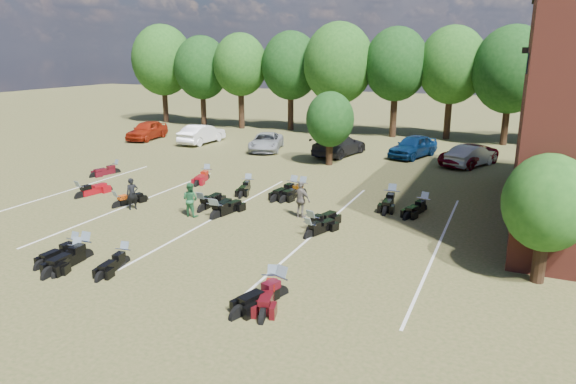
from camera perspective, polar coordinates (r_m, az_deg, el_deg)
The scene contains 36 objects.
ground at distance 20.60m, azimuth -4.63°, elevation -5.91°, with size 160.00×160.00×0.00m, color brown.
car_0 at distance 46.75m, azimuth -15.40°, elevation 6.64°, with size 1.90×4.72×1.61m, color maroon.
car_1 at distance 43.69m, azimuth -9.55°, elevation 6.38°, with size 1.68×4.81×1.59m, color white.
car_2 at distance 40.01m, azimuth -2.44°, elevation 5.59°, with size 2.23×4.84×1.34m, color #9A9EA2.
car_3 at distance 38.21m, azimuth 5.70°, elevation 5.23°, with size 2.19×5.39×1.57m, color black.
car_4 at distance 38.48m, azimuth 13.74°, elevation 4.97°, with size 1.89×4.71×1.60m, color navy.
car_5 at distance 36.50m, azimuth 19.68°, elevation 3.81°, with size 1.50×4.31×1.42m, color #9E9D99.
car_6 at distance 36.81m, azimuth 19.33°, elevation 3.90°, with size 2.28×4.94×1.37m, color #570510.
car_7 at distance 36.28m, azimuth 26.67°, elevation 2.89°, with size 1.80×4.42×1.28m, color #38383D.
person_black at distance 25.99m, azimuth -16.92°, elevation -0.21°, with size 0.57×0.37×1.56m, color black.
person_green at distance 24.28m, azimuth -10.81°, elevation -0.82°, with size 0.78×0.61×1.61m, color #246036.
person_grey at distance 23.61m, azimuth 1.47°, elevation -0.88°, with size 1.00×0.42×1.71m, color #635B54.
motorcycle_1 at distance 20.75m, azimuth -22.31°, elevation -6.91°, with size 0.65×2.04×1.14m, color black, non-canonical shape.
motorcycle_2 at distance 21.33m, azimuth -22.59°, elevation -6.35°, with size 0.67×2.11×1.18m, color black, non-canonical shape.
motorcycle_3 at distance 20.75m, azimuth -21.55°, elevation -6.83°, with size 0.79×2.47×1.38m, color black, non-canonical shape.
motorcycle_4 at distance 19.78m, azimuth -17.69°, elevation -7.55°, with size 0.64×2.01×1.12m, color black, non-canonical shape.
motorcycle_5 at distance 16.51m, azimuth -0.95°, elevation -11.50°, with size 0.78×2.45×1.37m, color black, non-canonical shape.
motorcycle_6 at distance 16.67m, azimuth -1.68°, elevation -11.22°, with size 0.74×2.32×1.30m, color #3E080D, non-canonical shape.
motorcycle_7 at distance 29.17m, azimuth -22.06°, elevation -0.60°, with size 0.74×2.32×1.29m, color maroon, non-canonical shape.
motorcycle_8 at distance 26.79m, azimuth -18.41°, elevation -1.61°, with size 0.67×2.10×1.17m, color black, non-canonical shape.
motorcycle_9 at distance 24.06m, azimuth -8.20°, elevation -2.86°, with size 0.76×2.38×1.33m, color black, non-canonical shape.
motorcycle_10 at distance 25.16m, azimuth -9.54°, elevation -2.09°, with size 0.76×2.39×1.33m, color black, non-canonical shape.
motorcycle_11 at distance 24.04m, azimuth -7.88°, elevation -2.86°, with size 0.75×2.34×1.31m, color black, non-canonical shape.
motorcycle_12 at distance 21.39m, azimuth 2.38°, elevation -5.06°, with size 0.69×2.18×1.22m, color black, non-canonical shape.
motorcycle_13 at distance 22.09m, azimuth 2.66°, elevation -4.38°, with size 0.77×2.42×1.35m, color black, non-canonical shape.
motorcycle_14 at distance 34.37m, azimuth -18.56°, elevation 2.03°, with size 0.67×2.11×1.17m, color #460A13, non-canonical shape.
motorcycle_15 at distance 31.37m, azimuth -9.00°, elevation 1.42°, with size 0.72×2.26×1.26m, color maroon, non-canonical shape.
motorcycle_16 at distance 28.71m, azimuth -4.44°, elevation 0.26°, with size 0.70×2.21×1.23m, color black, non-canonical shape.
motorcycle_17 at distance 27.66m, azimuth 1.57°, elevation -0.28°, with size 0.77×2.43×1.35m, color black, non-canonical shape.
motorcycle_18 at distance 27.82m, azimuth 0.54°, elevation -0.18°, with size 0.79×2.48×1.38m, color black, non-canonical shape.
motorcycle_19 at distance 26.48m, azimuth 11.39°, elevation -1.30°, with size 0.80×2.52×1.41m, color black, non-canonical shape.
motorcycle_20 at distance 25.70m, azimuth 14.76°, elevation -2.03°, with size 0.73×2.28×1.27m, color black, non-canonical shape.
tree_line at distance 46.97m, azimuth 11.59°, elevation 13.67°, with size 56.00×6.00×9.79m.
young_tree_near_building at distance 18.48m, azimuth 26.87°, elevation -1.10°, with size 2.80×2.80×4.16m.
young_tree_midfield at distance 34.51m, azimuth 4.69°, elevation 8.05°, with size 3.20×3.20×4.70m.
parking_lines at distance 24.47m, azimuth -7.48°, elevation -2.50°, with size 20.10×14.00×0.01m.
Camera 1 is at (9.26, -16.82, 7.46)m, focal length 32.00 mm.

